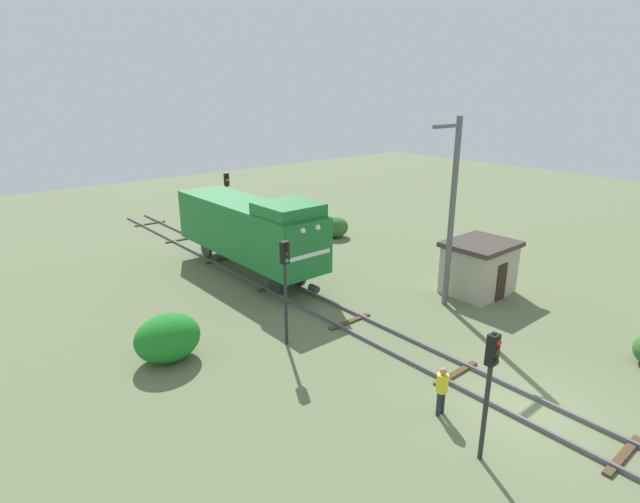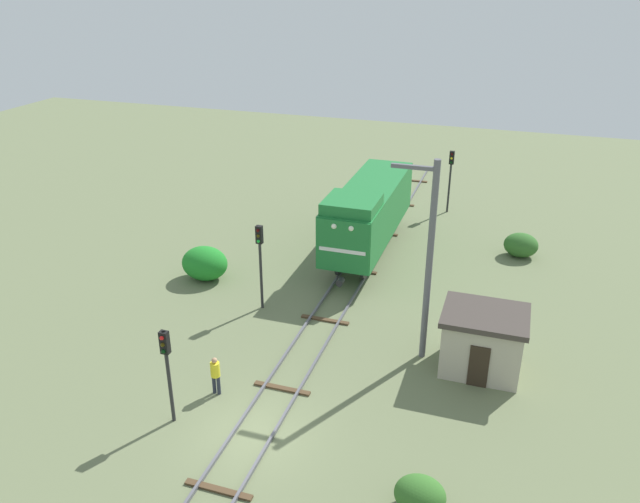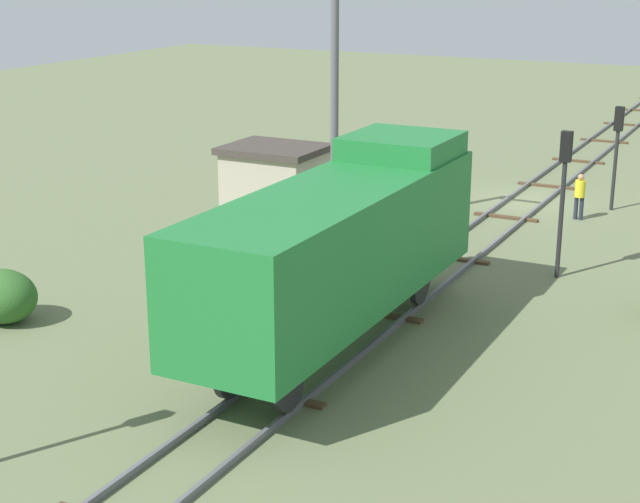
% 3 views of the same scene
% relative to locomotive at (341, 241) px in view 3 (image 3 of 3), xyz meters
% --- Properties ---
extents(ground_plane, '(102.62, 102.62, 0.00)m').
position_rel_locomotive_xyz_m(ground_plane, '(0.00, -16.73, -2.77)').
color(ground_plane, '#66704C').
extents(railway_track, '(2.40, 68.42, 0.16)m').
position_rel_locomotive_xyz_m(railway_track, '(0.00, -16.73, -2.70)').
color(railway_track, '#595960').
rests_on(railway_track, ground).
extents(locomotive, '(2.90, 11.60, 4.60)m').
position_rel_locomotive_xyz_m(locomotive, '(0.00, 0.00, 0.00)').
color(locomotive, '#1E7233').
rests_on(locomotive, railway_track).
extents(traffic_signal_near, '(0.32, 0.34, 3.94)m').
position_rel_locomotive_xyz_m(traffic_signal_near, '(-3.20, -16.96, -0.02)').
color(traffic_signal_near, '#262628').
rests_on(traffic_signal_near, ground).
extents(traffic_signal_mid, '(0.32, 0.34, 4.46)m').
position_rel_locomotive_xyz_m(traffic_signal_mid, '(-3.40, -7.96, 0.31)').
color(traffic_signal_mid, '#262628').
rests_on(traffic_signal_mid, ground).
extents(worker_near_track, '(0.38, 0.38, 1.70)m').
position_rel_locomotive_xyz_m(worker_near_track, '(-2.40, -14.95, -1.78)').
color(worker_near_track, '#262B38').
rests_on(worker_near_track, ground).
extents(catenary_mast, '(1.94, 0.28, 8.97)m').
position_rel_locomotive_xyz_m(catenary_mast, '(4.94, -9.68, 1.96)').
color(catenary_mast, '#595960').
rests_on(catenary_mast, ground).
extents(relay_hut, '(3.50, 2.90, 2.74)m').
position_rel_locomotive_xyz_m(relay_hut, '(7.50, -9.86, -1.38)').
color(relay_hut, '#B2A893').
rests_on(relay_hut, ground).
extents(bush_near, '(1.98, 1.62, 1.44)m').
position_rel_locomotive_xyz_m(bush_near, '(8.71, 2.52, -2.05)').
color(bush_near, '#2F6126').
rests_on(bush_near, ground).
extents(bush_mid, '(1.65, 1.35, 1.20)m').
position_rel_locomotive_xyz_m(bush_mid, '(6.39, -18.26, -2.17)').
color(bush_mid, '#336726').
rests_on(bush_mid, ground).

